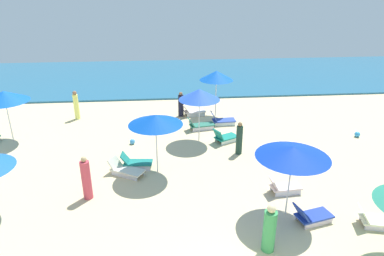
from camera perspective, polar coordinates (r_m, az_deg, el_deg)
name	(u,v)px	position (r m, az deg, el deg)	size (l,w,h in m)	color
ocean	(177,76)	(30.13, -2.46, 8.58)	(60.00, 12.86, 0.12)	#256386
umbrella_0	(155,120)	(13.81, -6.04, 1.36)	(2.20, 2.20, 2.59)	silver
lounge_chair_0_0	(126,170)	(14.76, -10.90, -6.73)	(1.60, 1.28, 0.64)	silver
lounge_chair_0_1	(136,163)	(15.13, -9.23, -5.65)	(1.36, 0.69, 0.70)	silver
umbrella_1	(4,96)	(19.05, -28.55, 4.60)	(2.29, 2.29, 2.62)	silver
umbrella_2	(199,94)	(16.77, 1.21, 5.55)	(2.02, 2.02, 2.71)	silver
lounge_chair_2_0	(200,125)	(18.87, 1.36, 0.49)	(1.52, 0.82, 0.69)	silver
lounge_chair_2_1	(225,137)	(17.44, 5.42, -1.50)	(1.40, 1.13, 0.76)	silver
umbrella_3	(293,152)	(11.57, 16.30, -3.82)	(2.41, 2.41, 2.58)	silver
lounge_chair_3_0	(311,216)	(12.48, 19.04, -13.49)	(1.43, 0.91, 0.75)	silver
lounge_chair_3_1	(283,187)	(13.75, 14.82, -9.36)	(1.27, 0.67, 0.67)	silver
lounge_chair_5_0	(377,220)	(13.17, 28.18, -13.16)	(1.44, 0.93, 0.67)	silver
umbrella_6	(216,76)	(20.23, 4.04, 8.62)	(1.95, 1.95, 2.76)	silver
lounge_chair_6_0	(222,120)	(19.60, 4.95, 1.32)	(1.41, 0.73, 0.77)	silver
lounge_chair_6_1	(193,111)	(20.89, 0.14, 2.80)	(1.49, 0.91, 0.75)	silver
beachgoer_0	(239,139)	(16.14, 7.79, -1.80)	(0.42, 0.42, 1.58)	#1E392F
beachgoer_1	(86,179)	(13.30, -17.01, -8.06)	(0.37, 0.37, 1.71)	#D34455
beachgoer_2	(269,230)	(10.76, 12.63, -16.02)	(0.45, 0.45, 1.59)	#3A9A54
beachgoer_3	(181,105)	(20.66, -1.84, 3.81)	(0.44, 0.44, 1.51)	black
beachgoer_4	(76,106)	(21.28, -18.53, 3.52)	(0.36, 0.36, 1.71)	#F9F974
beach_ball_1	(357,134)	(19.93, 25.57, -0.95)	(0.29, 0.29, 0.29)	#329BDC
beach_ball_2	(132,142)	(17.44, -9.80, -2.22)	(0.26, 0.26, 0.26)	#3F97D5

